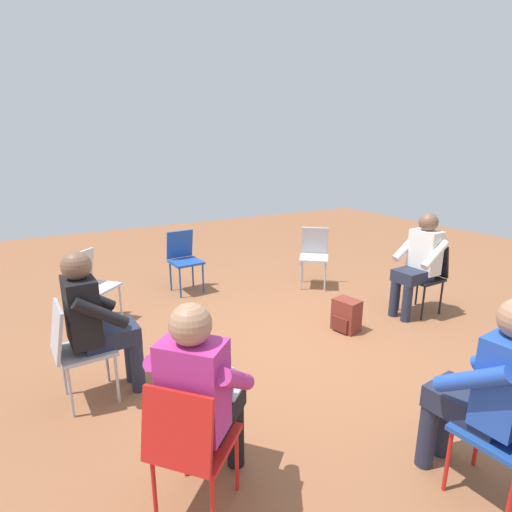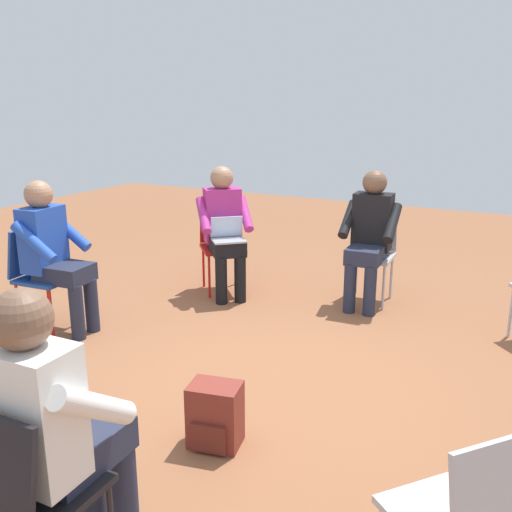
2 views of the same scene
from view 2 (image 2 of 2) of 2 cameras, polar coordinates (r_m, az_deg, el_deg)
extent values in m
plane|color=brown|center=(3.94, 1.53, -12.67)|extent=(14.00, 14.00, 0.00)
cube|color=black|center=(2.44, -20.65, -21.25)|extent=(0.41, 0.41, 0.03)
cylinder|color=black|center=(2.77, -20.10, -22.09)|extent=(0.02, 0.02, 0.42)
cube|color=#1E4799|center=(4.96, -20.16, -2.13)|extent=(0.43, 0.43, 0.03)
cylinder|color=red|center=(5.04, -17.20, -4.29)|extent=(0.02, 0.02, 0.42)
cylinder|color=red|center=(4.81, -19.78, -5.50)|extent=(0.02, 0.02, 0.42)
cylinder|color=red|center=(5.26, -20.06, -3.73)|extent=(0.02, 0.02, 0.42)
cylinder|color=red|center=(5.03, -22.66, -4.85)|extent=(0.02, 0.02, 0.42)
cube|color=#1E4799|center=(5.04, -21.98, 0.48)|extent=(0.39, 0.13, 0.40)
cube|color=#B7B7BC|center=(2.07, 23.31, -21.62)|extent=(0.35, 0.31, 0.40)
cylinder|color=#B7B7BC|center=(5.00, 24.13, -5.14)|extent=(0.02, 0.02, 0.42)
cube|color=red|center=(5.59, -3.33, 0.75)|extent=(0.57, 0.57, 0.03)
cylinder|color=red|center=(5.53, -1.22, -1.83)|extent=(0.02, 0.02, 0.42)
cylinder|color=red|center=(5.47, -4.69, -2.09)|extent=(0.02, 0.02, 0.42)
cylinder|color=red|center=(5.85, -1.98, -0.86)|extent=(0.02, 0.02, 0.42)
cylinder|color=red|center=(5.79, -5.27, -1.10)|extent=(0.02, 0.02, 0.42)
cube|color=red|center=(5.73, -3.73, 3.30)|extent=(0.32, 0.34, 0.40)
cube|color=#B7B7BC|center=(5.40, 11.39, -0.08)|extent=(0.42, 0.42, 0.03)
cylinder|color=#B7B7BC|center=(5.27, 12.62, -3.10)|extent=(0.02, 0.02, 0.42)
cylinder|color=#B7B7BC|center=(5.34, 9.06, -2.65)|extent=(0.02, 0.02, 0.42)
cylinder|color=#B7B7BC|center=(5.59, 13.37, -2.07)|extent=(0.02, 0.02, 0.42)
cylinder|color=#B7B7BC|center=(5.66, 10.00, -1.67)|extent=(0.02, 0.02, 0.42)
cube|color=#B7B7BC|center=(5.53, 11.97, 2.55)|extent=(0.11, 0.38, 0.40)
cylinder|color=black|center=(5.34, -1.60, -2.32)|extent=(0.11, 0.11, 0.45)
cylinder|color=black|center=(5.30, -3.49, -2.46)|extent=(0.11, 0.11, 0.45)
cube|color=black|center=(5.40, -2.95, 1.02)|extent=(0.51, 0.50, 0.14)
cube|color=#B22D84|center=(5.52, -3.38, 4.11)|extent=(0.39, 0.40, 0.52)
sphere|color=#A87A5B|center=(5.46, -3.44, 7.81)|extent=(0.22, 0.22, 0.22)
cylinder|color=#B22D84|center=(5.46, -1.12, 4.29)|extent=(0.35, 0.33, 0.31)
cylinder|color=#B22D84|center=(5.38, -5.27, 4.07)|extent=(0.35, 0.33, 0.31)
cube|color=#9EA0A5|center=(5.27, -2.72, 1.55)|extent=(0.36, 0.37, 0.02)
cube|color=#B2D1F2|center=(5.35, -2.97, 2.95)|extent=(0.24, 0.26, 0.20)
cylinder|color=#23283D|center=(2.82, -16.04, -20.60)|extent=(0.11, 0.11, 0.45)
cylinder|color=#23283D|center=(2.72, -12.97, -21.86)|extent=(0.11, 0.11, 0.45)
cube|color=#23283D|center=(2.51, -17.58, -17.84)|extent=(0.43, 0.31, 0.14)
cube|color=silver|center=(2.27, -21.48, -14.39)|extent=(0.23, 0.35, 0.52)
sphere|color=brown|center=(2.12, -22.43, -5.89)|extent=(0.22, 0.22, 0.22)
cylinder|color=silver|center=(2.45, -23.08, -11.56)|extent=(0.40, 0.10, 0.31)
cylinder|color=silver|center=(2.19, -15.88, -14.23)|extent=(0.40, 0.10, 0.31)
cylinder|color=#23283D|center=(4.87, -16.11, -4.74)|extent=(0.11, 0.11, 0.45)
cylinder|color=#23283D|center=(4.74, -17.47, -5.40)|extent=(0.11, 0.11, 0.45)
cube|color=#23283D|center=(4.82, -18.59, -1.57)|extent=(0.34, 0.44, 0.14)
cube|color=blue|center=(4.88, -20.53, 1.62)|extent=(0.36, 0.25, 0.52)
sphere|color=#A87A5B|center=(4.81, -20.93, 5.77)|extent=(0.22, 0.22, 0.22)
cylinder|color=blue|center=(4.95, -18.14, 2.34)|extent=(0.12, 0.40, 0.31)
cylinder|color=blue|center=(4.66, -21.31, 1.27)|extent=(0.12, 0.40, 0.31)
cylinder|color=#23283D|center=(5.11, 11.31, -3.45)|extent=(0.11, 0.11, 0.45)
cylinder|color=#23283D|center=(5.15, 9.36, -3.20)|extent=(0.11, 0.11, 0.45)
cube|color=#23283D|center=(5.20, 10.95, 0.20)|extent=(0.44, 0.32, 0.14)
cube|color=black|center=(5.32, 11.58, 3.39)|extent=(0.24, 0.35, 0.52)
sphere|color=brown|center=(5.26, 11.79, 7.22)|extent=(0.22, 0.22, 0.22)
cylinder|color=black|center=(5.18, 13.49, 3.25)|extent=(0.40, 0.11, 0.31)
cylinder|color=black|center=(5.27, 9.23, 3.68)|extent=(0.40, 0.11, 0.31)
cube|color=maroon|center=(3.26, -4.09, -15.54)|extent=(0.25, 0.32, 0.36)
cube|color=maroon|center=(3.30, -4.06, -16.75)|extent=(0.29, 0.24, 0.16)
camera|label=1|loc=(6.94, -13.74, 16.15)|focal=28.00mm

